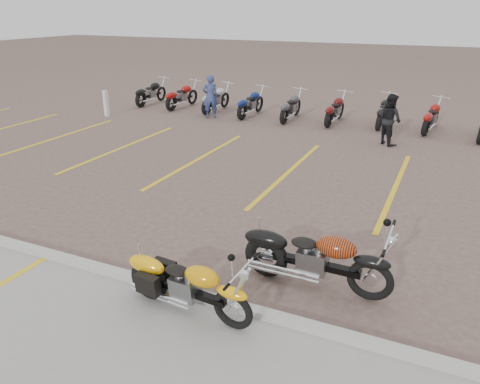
% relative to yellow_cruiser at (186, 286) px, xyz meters
% --- Properties ---
extents(ground, '(100.00, 100.00, 0.00)m').
position_rel_yellow_cruiser_xyz_m(ground, '(-0.68, 2.31, -0.42)').
color(ground, '#735B52').
rests_on(ground, ground).
extents(curb, '(60.00, 0.18, 0.12)m').
position_rel_yellow_cruiser_xyz_m(curb, '(-0.68, 0.31, -0.36)').
color(curb, '#ADAAA3').
rests_on(curb, ground).
extents(parking_stripes, '(38.00, 5.50, 0.01)m').
position_rel_yellow_cruiser_xyz_m(parking_stripes, '(-0.68, 6.31, -0.42)').
color(parking_stripes, gold).
rests_on(parking_stripes, ground).
extents(yellow_cruiser, '(2.05, 0.36, 0.84)m').
position_rel_yellow_cruiser_xyz_m(yellow_cruiser, '(0.00, 0.00, 0.00)').
color(yellow_cruiser, black).
rests_on(yellow_cruiser, ground).
extents(flame_cruiser, '(2.33, 0.34, 0.96)m').
position_rel_yellow_cruiser_xyz_m(flame_cruiser, '(1.42, 1.37, 0.06)').
color(flame_cruiser, black).
rests_on(flame_cruiser, ground).
extents(person_a, '(0.72, 0.67, 1.65)m').
position_rel_yellow_cruiser_xyz_m(person_a, '(-5.55, 11.09, 0.41)').
color(person_a, navy).
rests_on(person_a, ground).
extents(person_b, '(0.97, 0.96, 1.58)m').
position_rel_yellow_cruiser_xyz_m(person_b, '(1.25, 10.15, 0.37)').
color(person_b, black).
rests_on(person_b, ground).
extents(bollard, '(0.17, 0.17, 1.00)m').
position_rel_yellow_cruiser_xyz_m(bollard, '(-9.42, 9.64, 0.08)').
color(bollard, silver).
rests_on(bollard, ground).
extents(bg_bike_row, '(22.23, 2.04, 1.10)m').
position_rel_yellow_cruiser_xyz_m(bg_bike_row, '(1.48, 12.30, 0.13)').
color(bg_bike_row, black).
rests_on(bg_bike_row, ground).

